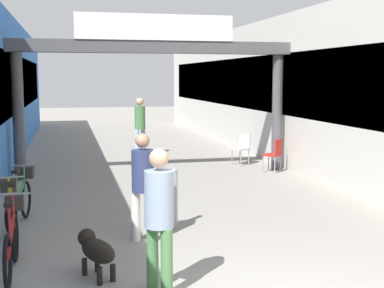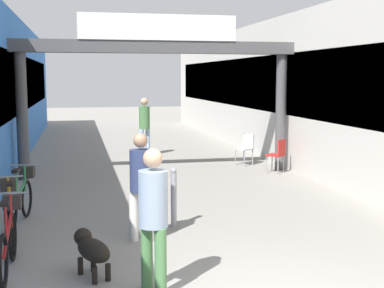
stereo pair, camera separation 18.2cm
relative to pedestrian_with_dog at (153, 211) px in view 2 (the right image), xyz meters
name	(u,v)px [view 2 (the right image)]	position (x,y,z in m)	size (l,w,h in m)	color
storefront_right	(303,90)	(6.29, 10.18, 1.13)	(3.00, 26.00, 4.21)	beige
arcade_sign_gateway	(158,63)	(1.20, 7.60, 1.88)	(7.40, 0.47, 4.06)	#4C4C4F
pedestrian_with_dog	(153,211)	(0.00, 0.00, 0.00)	(0.47, 0.47, 1.71)	#4C7F47
pedestrian_companion	(141,180)	(0.09, 2.02, -0.02)	(0.44, 0.44, 1.67)	silver
pedestrian_carrying_crate	(144,122)	(1.26, 10.99, 0.10)	(0.46, 0.46, 1.85)	#A5BFE0
dog_on_leash	(91,249)	(-0.70, 0.68, -0.62)	(0.56, 0.81, 0.57)	black
bicycle_red_nearest	(9,238)	(-1.74, 1.11, -0.54)	(0.46, 1.69, 0.98)	black
bicycle_orange_second	(10,214)	(-1.87, 2.37, -0.54)	(0.46, 1.68, 0.98)	black
bicycle_green_third	(21,198)	(-1.82, 3.49, -0.54)	(0.46, 1.68, 0.98)	black
bollard_post_metal	(174,197)	(0.72, 2.67, -0.46)	(0.10, 0.10, 1.01)	gray
cafe_chair_red_nearer	(278,153)	(4.29, 7.12, -0.44)	(0.57, 0.57, 0.89)	gray
cafe_chair_aluminium_farther	(246,146)	(3.88, 8.57, -0.44)	(0.54, 0.54, 0.89)	gray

